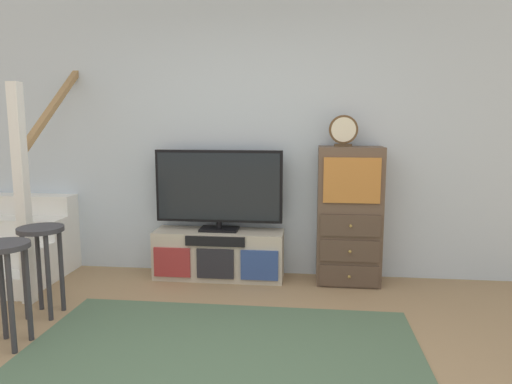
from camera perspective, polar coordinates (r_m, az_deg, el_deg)
back_wall at (r=4.60m, az=-0.33°, el=6.78°), size 6.40×0.12×2.70m
area_rug at (r=3.13m, az=-4.64°, el=-19.80°), size 2.60×1.80×0.01m
media_console at (r=4.56m, az=-4.51°, el=-7.55°), size 1.23×0.38×0.46m
television at (r=4.45m, az=-4.55°, el=0.47°), size 1.21×0.22×0.77m
side_cabinet at (r=4.41m, az=11.22°, el=-2.87°), size 0.58×0.38×1.27m
desk_clock at (r=4.30m, az=10.55°, el=7.30°), size 0.26×0.08×0.28m
staircase at (r=5.25m, az=-25.79°, el=-4.66°), size 1.00×1.36×2.20m
bar_stool_near at (r=3.54m, az=-28.21°, el=-8.34°), size 0.34×0.34×0.71m
bar_stool_far at (r=3.97m, az=-24.53°, el=-6.39°), size 0.34×0.34×0.70m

